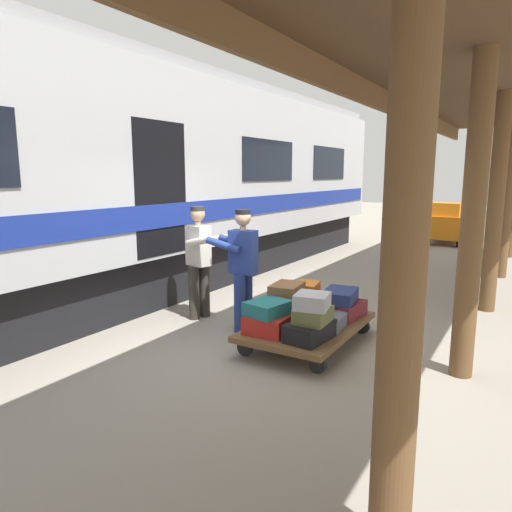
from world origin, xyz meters
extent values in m
plane|color=gray|center=(0.00, 0.00, 0.00)|extent=(60.00, 60.00, 0.00)
cylinder|color=brown|center=(-2.01, -5.72, 1.70)|extent=(0.24, 0.24, 3.40)
cylinder|color=brown|center=(-2.01, -2.86, 1.70)|extent=(0.24, 0.24, 3.40)
cylinder|color=brown|center=(-2.01, 0.00, 1.70)|extent=(0.24, 0.24, 3.40)
cylinder|color=brown|center=(-2.01, 2.86, 1.70)|extent=(0.24, 0.24, 3.40)
cube|color=#432E1A|center=(-2.01, 0.00, 3.48)|extent=(3.20, 17.96, 0.16)
cube|color=brown|center=(-0.46, 0.00, 3.25)|extent=(0.08, 17.96, 0.30)
cube|color=#B7BABF|center=(3.78, 0.00, 2.35)|extent=(3.00, 18.59, 2.90)
cube|color=black|center=(3.78, 0.00, 0.45)|extent=(2.55, 17.66, 0.90)
cube|color=#99999E|center=(3.78, 0.00, 3.90)|extent=(2.76, 18.22, 0.20)
cube|color=navy|center=(2.27, 0.00, 1.55)|extent=(0.03, 18.22, 0.36)
cube|color=black|center=(2.27, -6.51, 2.45)|extent=(0.02, 2.04, 0.84)
cube|color=black|center=(2.27, -3.25, 2.45)|extent=(0.02, 2.04, 0.84)
cube|color=black|center=(2.33, 0.00, 1.95)|extent=(0.12, 1.10, 2.00)
cube|color=brown|center=(-0.17, 0.02, 0.24)|extent=(1.19, 1.90, 0.07)
cylinder|color=black|center=(-0.65, 0.78, 0.10)|extent=(0.21, 0.05, 0.21)
cylinder|color=black|center=(0.30, 0.78, 0.10)|extent=(0.21, 0.05, 0.21)
cylinder|color=black|center=(-0.65, -0.74, 0.10)|extent=(0.21, 0.05, 0.21)
cylinder|color=black|center=(0.30, -0.74, 0.10)|extent=(0.21, 0.05, 0.21)
cube|color=maroon|center=(-0.44, -0.50, 0.38)|extent=(0.52, 0.63, 0.20)
cube|color=gold|center=(0.09, 0.02, 0.42)|extent=(0.44, 0.48, 0.29)
cube|color=#4C515B|center=(-0.44, 0.02, 0.36)|extent=(0.47, 0.61, 0.17)
cube|color=maroon|center=(0.09, -0.50, 0.38)|extent=(0.46, 0.62, 0.21)
cube|color=black|center=(-0.44, 0.54, 0.38)|extent=(0.45, 0.65, 0.21)
cube|color=#AD231E|center=(0.09, 0.54, 0.39)|extent=(0.53, 0.59, 0.22)
cube|color=#1E666B|center=(0.11, 0.56, 0.58)|extent=(0.50, 0.57, 0.17)
cube|color=#CC6B23|center=(0.10, -0.52, 0.58)|extent=(0.38, 0.47, 0.18)
cube|color=brown|center=(0.12, 0.05, 0.67)|extent=(0.41, 0.53, 0.20)
cube|color=brown|center=(-0.47, 0.52, 0.57)|extent=(0.37, 0.47, 0.17)
cube|color=navy|center=(-0.42, -0.47, 0.56)|extent=(0.46, 0.61, 0.17)
cube|color=#9EA0A5|center=(-0.47, 0.56, 0.74)|extent=(0.43, 0.44, 0.18)
cylinder|color=navy|center=(0.84, -0.11, 0.41)|extent=(0.16, 0.16, 0.82)
cylinder|color=navy|center=(0.83, 0.09, 0.41)|extent=(0.16, 0.16, 0.82)
cube|color=navy|center=(0.83, -0.01, 1.12)|extent=(0.37, 0.24, 0.60)
cylinder|color=tan|center=(0.83, -0.01, 1.45)|extent=(0.09, 0.09, 0.06)
sphere|color=tan|center=(0.83, -0.01, 1.59)|extent=(0.22, 0.22, 0.22)
cylinder|color=black|center=(0.83, -0.01, 1.67)|extent=(0.21, 0.21, 0.06)
cylinder|color=navy|center=(1.06, -0.16, 1.22)|extent=(0.53, 0.12, 0.21)
cylinder|color=navy|center=(1.05, 0.16, 1.22)|extent=(0.53, 0.12, 0.21)
cylinder|color=#332D28|center=(1.74, -0.05, 0.41)|extent=(0.16, 0.16, 0.82)
cylinder|color=#332D28|center=(1.69, -0.24, 0.41)|extent=(0.16, 0.16, 0.82)
cube|color=silver|center=(1.72, -0.14, 1.12)|extent=(0.40, 0.30, 0.60)
cylinder|color=tan|center=(1.72, -0.14, 1.45)|extent=(0.09, 0.09, 0.06)
sphere|color=tan|center=(1.72, -0.14, 1.59)|extent=(0.22, 0.22, 0.22)
cylinder|color=#332D28|center=(1.72, -0.14, 1.67)|extent=(0.21, 0.21, 0.06)
cylinder|color=silver|center=(1.55, 0.07, 1.22)|extent=(0.54, 0.23, 0.21)
cylinder|color=silver|center=(1.47, -0.24, 1.22)|extent=(0.54, 0.23, 0.21)
cube|color=orange|center=(-0.18, -10.33, 0.55)|extent=(1.23, 1.78, 0.70)
cube|color=orange|center=(-0.18, -9.98, 1.05)|extent=(0.95, 0.77, 0.50)
cylinder|color=black|center=(-0.63, -9.73, 0.20)|extent=(0.12, 0.40, 0.40)
cylinder|color=black|center=(0.27, -9.73, 0.20)|extent=(0.12, 0.40, 0.40)
cylinder|color=black|center=(-0.63, -10.93, 0.20)|extent=(0.12, 0.40, 0.40)
cylinder|color=black|center=(0.27, -10.93, 0.20)|extent=(0.12, 0.40, 0.40)
camera|label=1|loc=(-2.58, 5.27, 2.18)|focal=32.58mm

